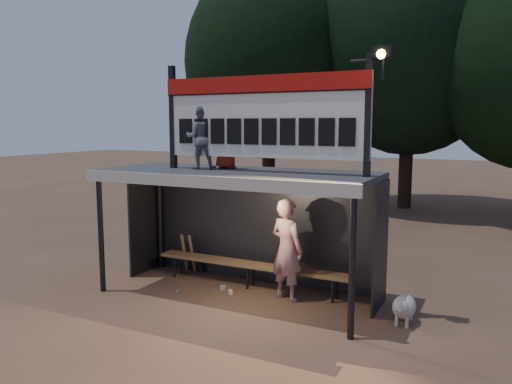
# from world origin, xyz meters

# --- Properties ---
(ground) EXTENTS (80.00, 80.00, 0.00)m
(ground) POSITION_xyz_m (0.00, 0.00, 0.00)
(ground) COLOR brown
(ground) RESTS_ON ground
(player) EXTENTS (0.78, 0.64, 1.85)m
(player) POSITION_xyz_m (0.89, 0.24, 0.92)
(player) COLOR silver
(player) RESTS_ON ground
(child_a) EXTENTS (0.70, 0.63, 1.16)m
(child_a) POSITION_xyz_m (-0.75, 0.03, 2.90)
(child_a) COLOR slate
(child_a) RESTS_ON dugout_shelter
(child_b) EXTENTS (0.55, 0.40, 1.05)m
(child_b) POSITION_xyz_m (-0.35, 0.26, 2.84)
(child_b) COLOR maroon
(child_b) RESTS_ON dugout_shelter
(dugout_shelter) EXTENTS (5.10, 2.08, 2.32)m
(dugout_shelter) POSITION_xyz_m (0.00, 0.24, 1.85)
(dugout_shelter) COLOR #38383A
(dugout_shelter) RESTS_ON ground
(scoreboard_assembly) EXTENTS (4.10, 0.27, 1.99)m
(scoreboard_assembly) POSITION_xyz_m (0.56, -0.01, 3.32)
(scoreboard_assembly) COLOR black
(scoreboard_assembly) RESTS_ON dugout_shelter
(bench) EXTENTS (4.00, 0.35, 0.48)m
(bench) POSITION_xyz_m (0.00, 0.55, 0.43)
(bench) COLOR olive
(bench) RESTS_ON ground
(tree_left) EXTENTS (6.46, 6.46, 9.27)m
(tree_left) POSITION_xyz_m (-4.00, 10.00, 5.51)
(tree_left) COLOR #321F16
(tree_left) RESTS_ON ground
(tree_mid) EXTENTS (7.22, 7.22, 10.36)m
(tree_mid) POSITION_xyz_m (1.00, 11.50, 6.17)
(tree_mid) COLOR black
(tree_mid) RESTS_ON ground
(dog) EXTENTS (0.36, 0.81, 0.49)m
(dog) POSITION_xyz_m (3.00, 0.02, 0.28)
(dog) COLOR beige
(dog) RESTS_ON ground
(bats) EXTENTS (0.48, 0.33, 0.84)m
(bats) POSITION_xyz_m (-1.52, 0.82, 0.43)
(bats) COLOR olive
(bats) RESTS_ON ground
(litter) EXTENTS (1.61, 1.32, 0.08)m
(litter) POSITION_xyz_m (-0.68, 0.31, 0.04)
(litter) COLOR #A51C1D
(litter) RESTS_ON ground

